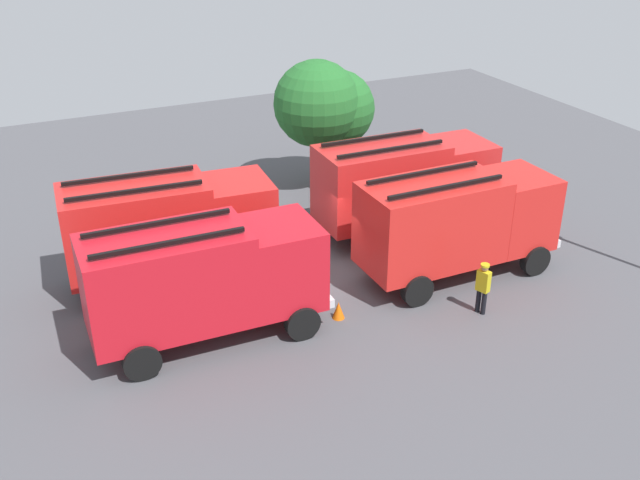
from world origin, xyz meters
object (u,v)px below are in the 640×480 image
tree_0 (317,104)px  fire_truck_3 (404,181)px  fire_truck_2 (169,224)px  fire_truck_1 (457,220)px  firefighter_3 (483,286)px  firefighter_2 (143,225)px  firefighter_1 (411,171)px  fire_truck_0 (204,277)px  traffic_cone_0 (338,310)px  tree_1 (336,109)px  firefighter_0 (485,218)px

tree_0 → fire_truck_3: bearing=-77.3°
fire_truck_3 → fire_truck_2: bearing=-178.8°
fire_truck_1 → firefighter_3: 2.83m
fire_truck_2 → fire_truck_3: bearing=4.2°
fire_truck_3 → firefighter_2: fire_truck_3 is taller
firefighter_1 → firefighter_3: 10.34m
fire_truck_0 → tree_0: bearing=50.5°
fire_truck_2 → traffic_cone_0: fire_truck_2 is taller
fire_truck_3 → fire_truck_0: bearing=-155.6°
firefighter_2 → tree_1: bearing=-113.5°
firefighter_1 → firefighter_2: (-12.10, -0.38, -0.01)m
fire_truck_1 → fire_truck_0: bearing=-179.2°
fire_truck_1 → tree_1: (0.04, 9.46, 1.37)m
fire_truck_3 → firefighter_2: 10.15m
fire_truck_2 → tree_1: 10.78m
fire_truck_1 → firefighter_3: (-0.63, -2.51, -1.14)m
tree_0 → firefighter_2: bearing=-164.2°
fire_truck_1 → firefighter_1: (2.70, 7.27, -1.24)m
firefighter_3 → traffic_cone_0: (-4.32, 1.69, -0.72)m
fire_truck_0 → firefighter_1: bearing=33.3°
tree_0 → tree_1: bearing=11.1°
fire_truck_2 → firefighter_0: size_ratio=4.61×
fire_truck_2 → firefighter_3: 10.65m
firefighter_0 → traffic_cone_0: (-7.68, -2.72, -0.60)m
fire_truck_1 → firefighter_1: fire_truck_1 is taller
firefighter_1 → firefighter_2: 12.11m
tree_0 → firefighter_0: bearing=-63.1°
fire_truck_2 → tree_0: size_ratio=1.27×
firefighter_2 → firefighter_0: bearing=-151.1°
fire_truck_3 → tree_0: 5.82m
fire_truck_0 → fire_truck_3: size_ratio=1.00×
firefighter_1 → traffic_cone_0: 11.16m
fire_truck_1 → firefighter_0: bearing=35.0°
firefighter_2 → firefighter_3: (8.76, -9.40, 0.11)m
fire_truck_1 → traffic_cone_0: size_ratio=12.42×
fire_truck_2 → fire_truck_3: size_ratio=1.02×
fire_truck_3 → firefighter_2: bearing=163.8°
fire_truck_0 → firefighter_2: bearing=93.8°
firefighter_1 → traffic_cone_0: (-7.66, -8.10, -0.62)m
fire_truck_3 → tree_1: (-0.17, 5.62, 1.37)m
firefighter_3 → tree_0: (-0.38, 11.77, 2.90)m
fire_truck_0 → tree_1: size_ratio=1.38×
tree_0 → traffic_cone_0: (-3.94, -10.08, -3.62)m
fire_truck_2 → tree_1: (9.12, 5.58, 1.37)m
fire_truck_0 → fire_truck_3: (9.29, 3.95, 0.00)m
firefighter_1 → tree_0: (-3.72, 1.98, 3.00)m
firefighter_1 → traffic_cone_0: firefighter_1 is taller
firefighter_2 → tree_1: 10.13m
fire_truck_3 → firefighter_1: size_ratio=4.43×
fire_truck_1 → firefighter_1: 7.86m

